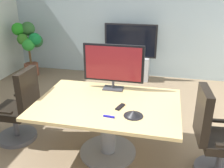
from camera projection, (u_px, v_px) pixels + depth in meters
The scene contains 11 objects.
ground_plane at pixel (101, 155), 3.33m from camera, with size 7.63×7.63×0.00m, color #7A664C.
wall_back_glass_partition at pixel (137, 16), 5.79m from camera, with size 6.24×0.10×2.85m, color #9EB2B7.
conference_table at pixel (108, 116), 3.18m from camera, with size 1.78×1.23×0.76m.
office_chair_left at pixel (20, 112), 3.51m from camera, with size 0.60×0.58×1.09m.
office_chair_right at pixel (215, 141), 2.86m from camera, with size 0.61×0.59×1.09m.
tv_monitor at pixel (113, 64), 3.38m from camera, with size 0.84×0.18×0.64m.
wall_display_unit at pixel (130, 61), 5.85m from camera, with size 1.20×0.36×1.31m.
potted_plant at pixel (29, 42), 5.97m from camera, with size 0.70×0.58×1.30m.
conference_phone at pixel (133, 114), 2.77m from camera, with size 0.22×0.22×0.07m.
remote_control at pixel (120, 107), 2.97m from camera, with size 0.05×0.17×0.02m, color black.
whiteboard_marker at pixel (109, 117), 2.75m from camera, with size 0.13×0.02×0.02m, color #1919A5.
Camera 1 is at (0.76, -2.62, 2.14)m, focal length 39.78 mm.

